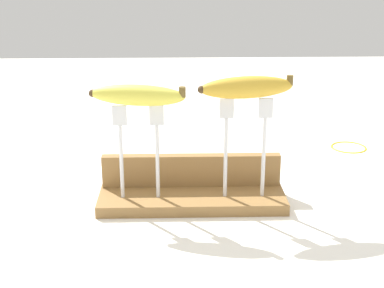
# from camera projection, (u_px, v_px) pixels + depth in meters

# --- Properties ---
(ground_plane) EXTENTS (3.00, 3.00, 0.00)m
(ground_plane) POSITION_uv_depth(u_px,v_px,m) (192.00, 205.00, 1.10)
(ground_plane) COLOR white
(wooden_board) EXTENTS (0.35, 0.11, 0.02)m
(wooden_board) POSITION_uv_depth(u_px,v_px,m) (192.00, 200.00, 1.09)
(wooden_board) COLOR olive
(wooden_board) RESTS_ON ground
(board_backstop) EXTENTS (0.34, 0.02, 0.06)m
(board_backstop) POSITION_uv_depth(u_px,v_px,m) (191.00, 170.00, 1.12)
(board_backstop) COLOR olive
(board_backstop) RESTS_ON wooden_board
(fork_stand_left) EXTENTS (0.09, 0.01, 0.18)m
(fork_stand_left) POSITION_uv_depth(u_px,v_px,m) (139.00, 143.00, 1.04)
(fork_stand_left) COLOR silver
(fork_stand_left) RESTS_ON wooden_board
(fork_stand_right) EXTENTS (0.10, 0.01, 0.19)m
(fork_stand_right) POSITION_uv_depth(u_px,v_px,m) (245.00, 139.00, 1.05)
(fork_stand_right) COLOR silver
(fork_stand_right) RESTS_ON wooden_board
(banana_raised_left) EXTENTS (0.18, 0.07, 0.04)m
(banana_raised_left) POSITION_uv_depth(u_px,v_px,m) (137.00, 95.00, 1.02)
(banana_raised_left) COLOR #DBD147
(banana_raised_left) RESTS_ON fork_stand_left
(banana_raised_right) EXTENTS (0.17, 0.07, 0.04)m
(banana_raised_right) POSITION_uv_depth(u_px,v_px,m) (247.00, 87.00, 1.02)
(banana_raised_right) COLOR gold
(banana_raised_right) RESTS_ON fork_stand_right
(fork_fallen_far) EXTENTS (0.14, 0.12, 0.01)m
(fork_fallen_far) POSITION_uv_depth(u_px,v_px,m) (147.00, 174.00, 1.23)
(fork_fallen_far) COLOR silver
(fork_fallen_far) RESTS_ON ground
(wire_coil) EXTENTS (0.09, 0.09, 0.00)m
(wire_coil) POSITION_uv_depth(u_px,v_px,m) (349.00, 147.00, 1.40)
(wire_coil) COLOR gold
(wire_coil) RESTS_ON ground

